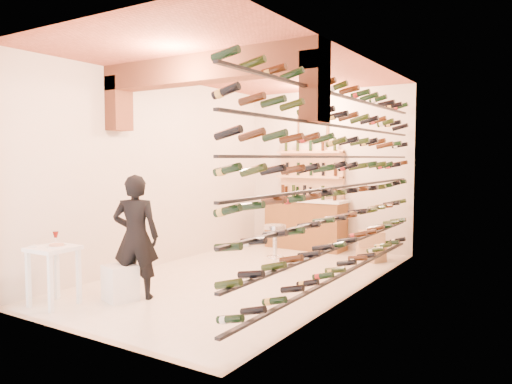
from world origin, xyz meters
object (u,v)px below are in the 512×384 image
at_px(white_stool, 120,283).
at_px(back_counter, 305,222).
at_px(crate_lower, 371,253).
at_px(tasting_table, 53,257).
at_px(wine_rack, 340,179).
at_px(chrome_barstool, 275,244).
at_px(person, 136,237).

bearing_deg(white_stool, back_counter, 85.12).
relative_size(back_counter, crate_lower, 3.79).
height_order(tasting_table, white_stool, tasting_table).
xyz_separation_m(tasting_table, white_stool, (0.52, 0.60, -0.38)).
xyz_separation_m(wine_rack, chrome_barstool, (-1.41, 0.69, -1.12)).
height_order(white_stool, person, person).
xyz_separation_m(person, crate_lower, (1.81, 3.91, -0.68)).
bearing_deg(crate_lower, back_counter, 163.70).
xyz_separation_m(wine_rack, white_stool, (-2.22, -1.89, -1.32)).
relative_size(tasting_table, chrome_barstool, 1.22).
bearing_deg(tasting_table, white_stool, 46.12).
bearing_deg(white_stool, wine_rack, 40.43).
bearing_deg(chrome_barstool, tasting_table, -112.84).
bearing_deg(white_stool, tasting_table, -131.41).
bearing_deg(chrome_barstool, white_stool, -107.48).
xyz_separation_m(chrome_barstool, crate_lower, (1.11, 1.51, -0.29)).
distance_m(back_counter, crate_lower, 1.65).
bearing_deg(chrome_barstool, wine_rack, -26.07).
bearing_deg(person, tasting_table, 19.25).
relative_size(back_counter, white_stool, 3.69).
bearing_deg(wine_rack, back_counter, 124.66).
bearing_deg(white_stool, person, 58.42).
relative_size(wine_rack, tasting_table, 6.33).
xyz_separation_m(back_counter, crate_lower, (1.53, -0.45, -0.40)).
height_order(white_stool, chrome_barstool, chrome_barstool).
distance_m(back_counter, tasting_table, 5.21).
relative_size(wine_rack, crate_lower, 12.70).
height_order(wine_rack, tasting_table, wine_rack).
distance_m(wine_rack, white_stool, 3.20).
distance_m(back_counter, person, 4.38).
bearing_deg(back_counter, tasting_table, -100.08).
bearing_deg(crate_lower, white_stool, -115.16).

